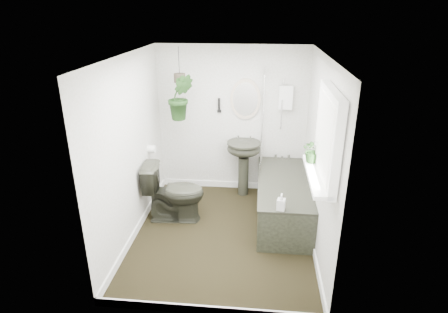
{
  "coord_description": "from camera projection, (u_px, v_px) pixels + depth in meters",
  "views": [
    {
      "loc": [
        0.43,
        -4.18,
        2.81
      ],
      "look_at": [
        0.0,
        0.15,
        1.05
      ],
      "focal_mm": 30.0,
      "sensor_mm": 36.0,
      "label": 1
    }
  ],
  "objects": [
    {
      "name": "wall_left",
      "position": [
        130.0,
        150.0,
        4.63
      ],
      "size": [
        0.02,
        2.8,
        2.3
      ],
      "primitive_type": "cube",
      "color": "silver",
      "rests_on": "ground"
    },
    {
      "name": "bathtub",
      "position": [
        283.0,
        200.0,
        5.23
      ],
      "size": [
        0.72,
        1.72,
        0.58
      ],
      "primitive_type": null,
      "color": "#26271E",
      "rests_on": "floor"
    },
    {
      "name": "ceiling",
      "position": [
        223.0,
        55.0,
        4.09
      ],
      "size": [
        2.3,
        2.8,
        0.02
      ],
      "primitive_type": "cube",
      "color": "white",
      "rests_on": "ground"
    },
    {
      "name": "toilet",
      "position": [
        174.0,
        192.0,
        5.17
      ],
      "size": [
        0.84,
        0.52,
        0.83
      ],
      "primitive_type": "imported",
      "rotation": [
        0.0,
        0.0,
        1.63
      ],
      "color": "#26271E",
      "rests_on": "floor"
    },
    {
      "name": "pedestal_sink",
      "position": [
        243.0,
        168.0,
        5.85
      ],
      "size": [
        0.53,
        0.46,
        0.89
      ],
      "primitive_type": null,
      "rotation": [
        0.0,
        0.0,
        -0.02
      ],
      "color": "#26271E",
      "rests_on": "floor"
    },
    {
      "name": "hanging_pot",
      "position": [
        180.0,
        78.0,
        5.19
      ],
      "size": [
        0.16,
        0.16,
        0.12
      ],
      "primitive_type": "cylinder",
      "color": "#332C21",
      "rests_on": "ceiling"
    },
    {
      "name": "window_blinds",
      "position": [
        323.0,
        136.0,
        3.59
      ],
      "size": [
        0.01,
        0.86,
        0.76
      ],
      "primitive_type": "cube",
      "color": "white",
      "rests_on": "wall_right"
    },
    {
      "name": "floor",
      "position": [
        223.0,
        235.0,
        4.96
      ],
      "size": [
        2.3,
        2.8,
        0.02
      ],
      "primitive_type": "cube",
      "color": "#2C2614",
      "rests_on": "ground"
    },
    {
      "name": "hanging_plant",
      "position": [
        180.0,
        97.0,
        5.29
      ],
      "size": [
        0.41,
        0.35,
        0.66
      ],
      "primitive_type": "imported",
      "rotation": [
        0.0,
        0.0,
        0.18
      ],
      "color": "black",
      "rests_on": "ceiling"
    },
    {
      "name": "oval_mirror",
      "position": [
        245.0,
        99.0,
        5.64
      ],
      "size": [
        0.46,
        0.03,
        0.62
      ],
      "primitive_type": "ellipsoid",
      "color": "beige",
      "rests_on": "wall_back"
    },
    {
      "name": "wall_front",
      "position": [
        206.0,
        213.0,
        3.22
      ],
      "size": [
        2.3,
        0.02,
        2.3
      ],
      "primitive_type": "cube",
      "color": "silver",
      "rests_on": "ground"
    },
    {
      "name": "skirting",
      "position": [
        223.0,
        231.0,
        4.93
      ],
      "size": [
        2.3,
        2.8,
        0.1
      ],
      "primitive_type": "cube",
      "color": "white",
      "rests_on": "floor"
    },
    {
      "name": "wall_sconce",
      "position": [
        219.0,
        105.0,
        5.7
      ],
      "size": [
        0.04,
        0.04,
        0.22
      ],
      "primitive_type": "cylinder",
      "color": "black",
      "rests_on": "wall_back"
    },
    {
      "name": "sill_plant",
      "position": [
        313.0,
        150.0,
        3.97
      ],
      "size": [
        0.26,
        0.23,
        0.27
      ],
      "primitive_type": "imported",
      "rotation": [
        0.0,
        0.0,
        0.09
      ],
      "color": "black",
      "rests_on": "window_sill"
    },
    {
      "name": "toilet_roll_holder",
      "position": [
        152.0,
        149.0,
        5.36
      ],
      "size": [
        0.11,
        0.11,
        0.11
      ],
      "primitive_type": "cylinder",
      "rotation": [
        0.0,
        1.57,
        0.0
      ],
      "color": "white",
      "rests_on": "wall_left"
    },
    {
      "name": "window_sill",
      "position": [
        317.0,
        175.0,
        3.75
      ],
      "size": [
        0.18,
        1.0,
        0.04
      ],
      "primitive_type": "cube",
      "color": "white",
      "rests_on": "wall_right"
    },
    {
      "name": "wall_right",
      "position": [
        320.0,
        157.0,
        4.42
      ],
      "size": [
        0.02,
        2.8,
        2.3
      ],
      "primitive_type": "cube",
      "color": "silver",
      "rests_on": "ground"
    },
    {
      "name": "wall_back",
      "position": [
        232.0,
        120.0,
        5.82
      ],
      "size": [
        2.3,
        0.02,
        2.3
      ],
      "primitive_type": "cube",
      "color": "silver",
      "rests_on": "ground"
    },
    {
      "name": "soap_bottle",
      "position": [
        281.0,
        202.0,
        4.36
      ],
      "size": [
        0.11,
        0.11,
        0.21
      ],
      "primitive_type": "imported",
      "rotation": [
        0.0,
        0.0,
        -0.18
      ],
      "color": "#2E2523",
      "rests_on": "bathtub"
    },
    {
      "name": "bath_screen",
      "position": [
        262.0,
        121.0,
        5.34
      ],
      "size": [
        0.04,
        0.72,
        1.4
      ],
      "primitive_type": null,
      "color": "silver",
      "rests_on": "bathtub"
    },
    {
      "name": "window_recess",
      "position": [
        328.0,
        136.0,
        3.59
      ],
      "size": [
        0.08,
        1.0,
        0.9
      ],
      "primitive_type": "cube",
      "color": "white",
      "rests_on": "wall_right"
    },
    {
      "name": "shower_box",
      "position": [
        286.0,
        97.0,
        5.54
      ],
      "size": [
        0.2,
        0.1,
        0.35
      ],
      "primitive_type": "cube",
      "color": "white",
      "rests_on": "wall_back"
    }
  ]
}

